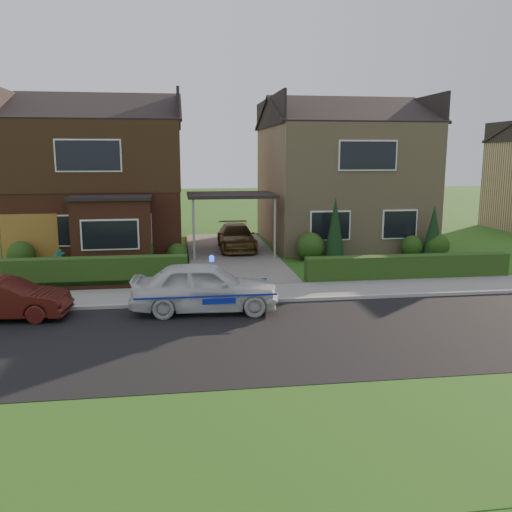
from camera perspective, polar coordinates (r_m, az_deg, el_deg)
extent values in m
plane|color=#295516|center=(13.62, 2.04, -8.41)|extent=(120.00, 120.00, 0.00)
cube|color=black|center=(13.62, 2.04, -8.41)|extent=(60.00, 6.00, 0.02)
cube|color=#9E9993|center=(16.48, 0.15, -4.78)|extent=(60.00, 0.16, 0.12)
cube|color=slate|center=(17.48, -0.35, -3.91)|extent=(60.00, 2.00, 0.10)
cube|color=#295516|center=(9.16, 7.90, -18.50)|extent=(60.00, 4.00, 0.01)
cube|color=#666059|center=(24.18, -2.59, 0.19)|extent=(3.80, 12.00, 0.12)
cube|color=brown|center=(26.94, -15.76, 6.96)|extent=(7.20, 8.00, 5.80)
cube|color=white|center=(23.40, -20.67, 2.49)|extent=(1.80, 0.08, 1.30)
cube|color=white|center=(22.93, -12.92, 2.75)|extent=(1.60, 0.08, 1.30)
cube|color=white|center=(22.91, -17.24, 10.07)|extent=(2.60, 0.08, 1.30)
cube|color=black|center=(26.89, -15.91, 10.05)|extent=(7.26, 8.06, 2.90)
cube|color=brown|center=(22.34, -14.89, 2.32)|extent=(3.00, 1.40, 2.70)
cube|color=black|center=(22.18, -15.06, 5.96)|extent=(3.20, 1.60, 0.14)
cube|color=tan|center=(27.91, 8.77, 7.35)|extent=(7.20, 8.00, 5.80)
cube|color=white|center=(23.76, 7.82, 3.19)|extent=(1.80, 0.08, 1.30)
cube|color=white|center=(24.82, 14.88, 3.24)|extent=(1.60, 0.08, 1.30)
cube|color=white|center=(24.05, 11.69, 10.32)|extent=(2.60, 0.08, 1.30)
cube|color=black|center=(23.84, -2.64, 6.44)|extent=(3.80, 3.00, 0.14)
cylinder|color=gray|center=(22.49, -6.58, 2.67)|extent=(0.10, 0.10, 2.70)
cylinder|color=gray|center=(22.83, 1.99, 2.85)|extent=(0.10, 0.10, 2.70)
cube|color=brown|center=(23.63, -22.67, 1.56)|extent=(2.20, 0.10, 2.10)
cube|color=brown|center=(18.79, -18.71, -3.04)|extent=(7.70, 0.25, 0.36)
cube|color=#1D3C13|center=(18.97, -18.60, -3.47)|extent=(7.50, 0.55, 0.90)
cube|color=#1D3C13|center=(20.25, 15.65, -2.43)|extent=(7.50, 0.55, 0.80)
sphere|color=#1D3C13|center=(23.34, -23.45, 0.13)|extent=(1.08, 1.08, 1.08)
sphere|color=#1D3C13|center=(22.35, -12.42, 0.65)|extent=(1.32, 1.32, 1.32)
sphere|color=#1D3C13|center=(22.62, -8.30, 0.29)|extent=(0.84, 0.84, 0.84)
sphere|color=#1D3C13|center=(23.06, 5.73, 1.00)|extent=(1.20, 1.20, 1.20)
sphere|color=#1D3C13|center=(24.68, 16.10, 0.98)|extent=(0.96, 0.96, 0.96)
sphere|color=#1D3C13|center=(24.83, 18.49, 1.05)|extent=(1.08, 1.08, 1.08)
cone|color=black|center=(23.03, 8.31, 2.69)|extent=(0.90, 0.90, 2.60)
cone|color=black|center=(24.66, 18.15, 2.32)|extent=(0.90, 0.90, 2.20)
imported|color=silver|center=(15.53, -5.37, -3.29)|extent=(1.93, 4.29, 1.43)
sphere|color=#193FF2|center=(15.37, -4.64, -0.39)|extent=(0.17, 0.17, 0.17)
cube|color=navy|center=(14.73, -5.20, -4.30)|extent=(3.86, 0.02, 0.05)
cube|color=navy|center=(16.37, -5.52, -2.78)|extent=(3.86, 0.01, 0.05)
ellipsoid|color=black|center=(15.36, -9.75, -2.48)|extent=(0.22, 0.17, 0.21)
sphere|color=white|center=(15.31, -9.70, -2.57)|extent=(0.11, 0.11, 0.11)
sphere|color=black|center=(15.31, -9.70, -1.98)|extent=(0.13, 0.13, 0.13)
cone|color=black|center=(15.31, -9.87, -1.74)|extent=(0.04, 0.04, 0.05)
cone|color=black|center=(15.31, -9.53, -1.73)|extent=(0.04, 0.04, 0.05)
imported|color=brown|center=(25.02, -2.09, 2.02)|extent=(1.66, 3.99, 1.15)
imported|color=#47140F|center=(16.26, -24.96, -4.18)|extent=(1.44, 3.49, 1.12)
imported|color=gray|center=(22.33, -19.95, -0.43)|extent=(0.46, 0.34, 0.80)
imported|color=gray|center=(20.70, -23.13, -1.53)|extent=(0.53, 0.50, 0.77)
imported|color=gray|center=(19.54, -18.90, -1.92)|extent=(0.51, 0.51, 0.78)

